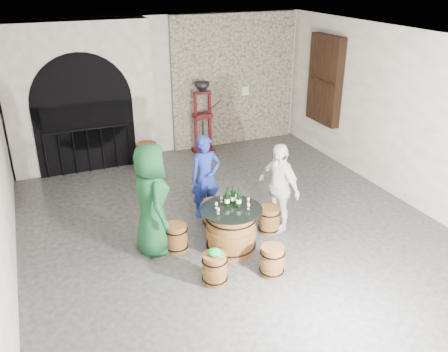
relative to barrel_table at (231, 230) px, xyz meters
name	(u,v)px	position (x,y,z in m)	size (l,w,h in m)	color
ground	(231,226)	(0.30, 0.69, -0.37)	(8.00, 8.00, 0.00)	#2A2A2D
wall_back	(163,87)	(0.30, 4.69, 1.23)	(8.00, 8.00, 0.00)	white
wall_front	(407,278)	(0.30, -3.31, 1.23)	(8.00, 8.00, 0.00)	white
wall_right	(401,116)	(3.80, 0.69, 1.23)	(8.00, 8.00, 0.00)	white
ceiling	(232,39)	(0.30, 0.69, 2.83)	(8.00, 8.00, 0.00)	beige
stone_facing_panel	(234,81)	(2.10, 4.63, 1.23)	(3.20, 0.12, 3.18)	#ABA188
arched_opening	(81,99)	(-1.60, 4.43, 1.21)	(3.10, 0.60, 3.19)	white
shuttered_window	(325,80)	(3.67, 3.09, 1.43)	(0.23, 1.10, 2.00)	black
barrel_table	(231,230)	(0.00, 0.00, 0.00)	(0.97, 0.97, 0.75)	brown
barrel_stool_left	(176,237)	(-0.81, 0.35, -0.14)	(0.38, 0.38, 0.46)	brown
barrel_stool_far	(213,213)	(0.03, 0.88, -0.14)	(0.38, 0.38, 0.46)	brown
barrel_stool_right	(269,220)	(0.83, 0.28, -0.14)	(0.38, 0.38, 0.46)	brown
barrel_stool_near_right	(272,261)	(0.30, -0.83, -0.14)	(0.38, 0.38, 0.46)	brown
barrel_stool_near_left	(215,269)	(-0.56, -0.68, -0.14)	(0.38, 0.38, 0.46)	brown
green_cap	(215,252)	(-0.55, -0.68, 0.13)	(0.24, 0.19, 0.10)	#0D9844
person_green	(151,200)	(-1.13, 0.49, 0.53)	(0.89, 0.58, 1.81)	#124121
person_blue	(206,177)	(0.05, 1.26, 0.39)	(0.55, 0.36, 1.52)	navy
person_white	(279,187)	(1.02, 0.35, 0.41)	(0.91, 0.38, 1.56)	silver
wine_bottle_left	(227,199)	(-0.03, 0.10, 0.51)	(0.08, 0.08, 0.32)	black
wine_bottle_center	(239,199)	(0.13, 0.02, 0.51)	(0.08, 0.08, 0.32)	black
wine_bottle_right	(233,196)	(0.09, 0.14, 0.51)	(0.08, 0.08, 0.32)	black
tasting_glass_a	(218,211)	(-0.25, -0.07, 0.43)	(0.05, 0.05, 0.10)	#B66D23
tasting_glass_b	(248,200)	(0.32, 0.07, 0.43)	(0.05, 0.05, 0.10)	#B66D23
tasting_glass_c	(221,199)	(-0.05, 0.27, 0.43)	(0.05, 0.05, 0.10)	#B66D23
tasting_glass_d	(235,197)	(0.17, 0.25, 0.43)	(0.05, 0.05, 0.10)	#B66D23
tasting_glass_e	(248,206)	(0.24, -0.11, 0.43)	(0.05, 0.05, 0.10)	#B66D23
tasting_glass_f	(216,205)	(-0.21, 0.11, 0.43)	(0.05, 0.05, 0.10)	#B66D23
side_barrel	(147,157)	(-0.40, 3.73, -0.06)	(0.47, 0.47, 0.62)	brown
corking_press	(203,113)	(1.12, 4.25, 0.63)	(0.71, 0.40, 1.73)	#460B10
control_box	(245,90)	(2.35, 4.55, 0.98)	(0.18, 0.10, 0.22)	silver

